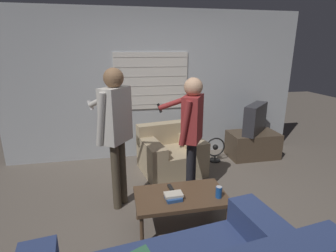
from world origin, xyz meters
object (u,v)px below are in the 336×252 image
object	(u,v)px
coffee_table	(181,198)
person_left_standing	(115,123)
floor_fan	(215,150)
armchair_beige	(170,153)
tv	(255,119)
spare_remote	(170,188)
book_stack	(173,196)
soda_can	(219,192)
person_right_standing	(191,124)

from	to	relation	value
coffee_table	person_left_standing	bearing A→B (deg)	137.96
floor_fan	person_left_standing	bearing A→B (deg)	-148.36
armchair_beige	coffee_table	size ratio (longest dim) A/B	1.08
tv	spare_remote	xyz separation A→B (m)	(-1.85, -1.53, -0.30)
coffee_table	tv	bearing A→B (deg)	43.48
book_stack	soda_can	distance (m)	0.48
coffee_table	book_stack	bearing A→B (deg)	-145.35
person_right_standing	floor_fan	xyz separation A→B (m)	(0.74, 0.97, -0.78)
person_right_standing	spare_remote	size ratio (longest dim) A/B	11.87
person_right_standing	coffee_table	bearing A→B (deg)	-174.69
book_stack	floor_fan	size ratio (longest dim) A/B	0.45
armchair_beige	spare_remote	bearing A→B (deg)	67.70
floor_fan	book_stack	bearing A→B (deg)	-123.79
spare_remote	floor_fan	world-z (taller)	same
armchair_beige	tv	bearing A→B (deg)	178.55
person_left_standing	spare_remote	size ratio (longest dim) A/B	12.87
book_stack	floor_fan	bearing A→B (deg)	56.21
person_right_standing	person_left_standing	bearing A→B (deg)	123.66
tv	book_stack	size ratio (longest dim) A/B	3.35
tv	person_right_standing	distance (m)	1.83
person_right_standing	floor_fan	distance (m)	1.45
soda_can	floor_fan	bearing A→B (deg)	69.47
tv	spare_remote	size ratio (longest dim) A/B	4.87
soda_can	floor_fan	world-z (taller)	soda_can
soda_can	spare_remote	world-z (taller)	soda_can
tv	book_stack	xyz separation A→B (m)	(-1.87, -1.75, -0.28)
person_left_standing	person_right_standing	size ratio (longest dim) A/B	1.08
soda_can	coffee_table	bearing A→B (deg)	161.18
person_left_standing	soda_can	bearing A→B (deg)	-88.28
armchair_beige	spare_remote	size ratio (longest dim) A/B	7.90
soda_can	tv	bearing A→B (deg)	52.35
coffee_table	floor_fan	world-z (taller)	floor_fan
coffee_table	book_stack	size ratio (longest dim) A/B	5.04
book_stack	spare_remote	distance (m)	0.21
spare_remote	person_right_standing	bearing A→B (deg)	48.16
book_stack	armchair_beige	bearing A→B (deg)	79.35
armchair_beige	tv	distance (m)	1.66
person_left_standing	spare_remote	bearing A→B (deg)	-91.22
coffee_table	person_right_standing	xyz separation A→B (m)	(0.29, 0.65, 0.63)
armchair_beige	floor_fan	bearing A→B (deg)	-177.97
person_left_standing	book_stack	xyz separation A→B (m)	(0.55, -0.65, -0.65)
armchair_beige	book_stack	size ratio (longest dim) A/B	5.43
coffee_table	floor_fan	distance (m)	1.92
armchair_beige	soda_can	world-z (taller)	armchair_beige
person_right_standing	book_stack	distance (m)	0.99
armchair_beige	book_stack	bearing A→B (deg)	68.81
tv	person_left_standing	distance (m)	2.68
armchair_beige	person_left_standing	xyz separation A→B (m)	(-0.83, -0.84, 0.80)
person_left_standing	person_right_standing	distance (m)	0.95
person_left_standing	spare_remote	distance (m)	0.98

